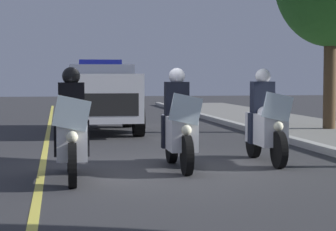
{
  "coord_description": "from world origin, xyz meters",
  "views": [
    {
      "loc": [
        10.56,
        -1.87,
        1.57
      ],
      "look_at": [
        -0.2,
        0.0,
        0.9
      ],
      "focal_mm": 67.86,
      "sensor_mm": 36.0,
      "label": 1
    }
  ],
  "objects": [
    {
      "name": "police_motorcycle_lead_left",
      "position": [
        0.82,
        -1.67,
        0.7
      ],
      "size": [
        2.14,
        0.56,
        1.72
      ],
      "color": "black",
      "rests_on": "ground"
    },
    {
      "name": "police_motorcycle_trailing",
      "position": [
        -0.5,
        1.86,
        0.7
      ],
      "size": [
        2.14,
        0.56,
        1.72
      ],
      "color": "black",
      "rests_on": "ground"
    },
    {
      "name": "ground_plane",
      "position": [
        0.0,
        0.0,
        0.0
      ],
      "size": [
        80.0,
        80.0,
        0.0
      ],
      "primitive_type": "plane",
      "color": "#333335"
    },
    {
      "name": "police_motorcycle_lead_right",
      "position": [
        -0.02,
        0.15,
        0.7
      ],
      "size": [
        2.14,
        0.56,
        1.72
      ],
      "color": "black",
      "rests_on": "ground"
    },
    {
      "name": "police_suv",
      "position": [
        -7.47,
        -0.67,
        1.07
      ],
      "size": [
        4.94,
        2.14,
        2.05
      ],
      "color": "silver",
      "rests_on": "ground"
    },
    {
      "name": "lane_stripe_center",
      "position": [
        0.0,
        -2.15,
        0.0
      ],
      "size": [
        48.0,
        0.12,
        0.01
      ],
      "primitive_type": "cube",
      "color": "#E0D14C",
      "rests_on": "ground"
    }
  ]
}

